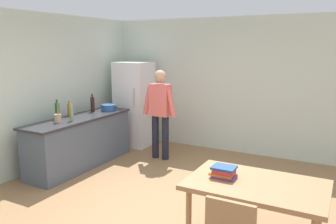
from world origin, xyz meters
TOP-DOWN VIEW (x-y plane):
  - ground_plane at (0.00, 0.00)m, footprint 14.00×14.00m
  - wall_back at (0.00, 3.00)m, footprint 6.40×0.12m
  - wall_left at (-2.60, 0.20)m, footprint 0.12×5.60m
  - kitchen_counter at (-2.00, 0.80)m, footprint 0.64×2.20m
  - refrigerator at (-1.90, 2.40)m, footprint 0.70×0.67m
  - person at (-0.95, 1.85)m, footprint 0.70×0.22m
  - dining_table at (1.40, -0.30)m, footprint 1.40×0.90m
  - cooking_pot at (-1.93, 1.55)m, footprint 0.40×0.28m
  - utensil_jar at (-2.00, 0.31)m, footprint 0.11×0.11m
  - bottle_wine_dark at (-2.12, 1.31)m, footprint 0.08×0.08m
  - bottle_oil_amber at (-2.22, 0.80)m, footprint 0.06×0.06m
  - bottle_vinegar_tall at (-1.90, 0.53)m, footprint 0.06×0.06m
  - bottle_wine_green at (-2.21, 0.51)m, footprint 0.08×0.08m
  - book_stack at (1.05, -0.32)m, footprint 0.26×0.22m

SIDE VIEW (x-z plane):
  - ground_plane at x=0.00m, z-range 0.00..0.00m
  - kitchen_counter at x=-2.00m, z-range 0.00..0.90m
  - dining_table at x=1.40m, z-range 0.30..1.05m
  - book_stack at x=1.05m, z-range 0.75..0.87m
  - refrigerator at x=-1.90m, z-range 0.00..1.80m
  - cooking_pot at x=-1.93m, z-range 0.90..1.02m
  - person at x=-0.95m, z-range 0.13..1.83m
  - utensil_jar at x=-2.00m, z-range 0.82..1.14m
  - bottle_oil_amber at x=-2.22m, z-range 0.88..1.16m
  - bottle_vinegar_tall at x=-1.90m, z-range 0.88..1.20m
  - bottle_wine_dark at x=-2.12m, z-range 0.88..1.22m
  - bottle_wine_green at x=-2.21m, z-range 0.88..1.22m
  - wall_back at x=0.00m, z-range 0.00..2.70m
  - wall_left at x=-2.60m, z-range 0.00..2.70m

